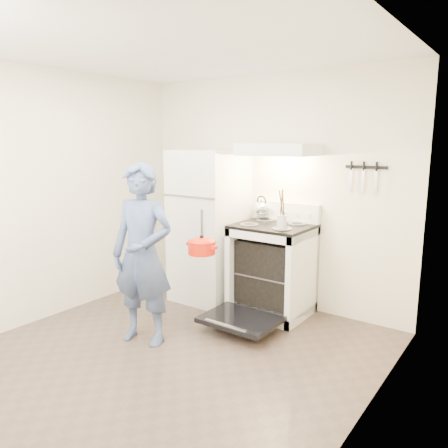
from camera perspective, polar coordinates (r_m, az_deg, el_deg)
The scene contains 15 objects.
floor at distance 3.82m, azimuth -8.57°, elevation -17.36°, with size 3.60×3.60×0.00m, color #4B3C33.
back_wall at distance 4.85m, azimuth 6.03°, elevation 4.27°, with size 3.20×0.02×2.50m, color beige.
refrigerator at distance 4.94m, azimuth -1.95°, elevation -0.26°, with size 0.70×0.70×1.70m, color white.
stove_body at distance 4.61m, azimuth 6.31°, elevation -6.09°, with size 0.76×0.65×0.92m, color white.
cooktop at distance 4.50m, azimuth 6.44°, elevation -0.29°, with size 0.76×0.65×0.03m, color black.
backsplash at distance 4.73m, azimuth 8.16°, elevation 1.62°, with size 0.76×0.07×0.20m, color white.
oven_door at distance 4.25m, azimuth 2.17°, elevation -12.34°, with size 0.70×0.54×0.04m, color black.
oven_rack at distance 4.62m, azimuth 6.31°, elevation -6.32°, with size 0.60×0.52×0.01m, color slate.
range_hood at distance 4.49m, azimuth 7.12°, elevation 9.63°, with size 0.76×0.50×0.12m, color white.
knife_strip at distance 4.38m, azimuth 18.09°, elevation 7.07°, with size 0.40×0.02×0.03m, color black.
pizza_stone at distance 4.61m, azimuth 5.78°, elevation -6.16°, with size 0.31×0.31×0.02m, color #8B684C.
tea_kettle at distance 4.80m, azimuth 4.90°, elevation 2.16°, with size 0.21×0.17×0.26m, color silver, non-canonical shape.
utensil_jar at distance 4.15m, azimuth 7.56°, elevation 0.31°, with size 0.09×0.09×0.13m, color silver.
person at distance 3.93m, azimuth -10.60°, elevation -3.96°, with size 0.59×0.39×1.61m, color navy.
dutch_oven at distance 3.95m, azimuth -2.94°, elevation -3.11°, with size 0.32×0.25×0.22m, color red, non-canonical shape.
Camera 1 is at (2.38, -2.39, 1.79)m, focal length 35.00 mm.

